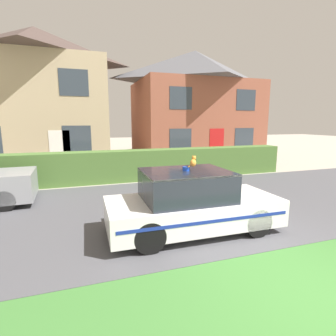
{
  "coord_description": "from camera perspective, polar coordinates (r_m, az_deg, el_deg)",
  "views": [
    {
      "loc": [
        -3.22,
        -2.55,
        2.53
      ],
      "look_at": [
        -0.57,
        5.35,
        1.05
      ],
      "focal_mm": 28.0,
      "sensor_mm": 36.0,
      "label": 1
    }
  ],
  "objects": [
    {
      "name": "road_strip",
      "position": [
        8.27,
        5.37,
        -7.73
      ],
      "size": [
        28.0,
        6.56,
        0.01
      ],
      "primitive_type": "cube",
      "color": "#4C4C51",
      "rests_on": "ground"
    },
    {
      "name": "wheelie_bin",
      "position": [
        12.3,
        -25.21,
        0.09
      ],
      "size": [
        0.68,
        0.79,
        1.2
      ],
      "rotation": [
        0.0,
        0.0,
        -0.21
      ],
      "color": "#474C8C",
      "rests_on": "ground"
    },
    {
      "name": "house_right",
      "position": [
        19.44,
        5.8,
        13.68
      ],
      "size": [
        8.5,
        6.3,
        7.39
      ],
      "color": "#93513D",
      "rests_on": "ground"
    },
    {
      "name": "police_car",
      "position": [
        6.1,
        5.01,
        -7.56
      ],
      "size": [
        3.97,
        1.75,
        1.53
      ],
      "rotation": [
        0.0,
        0.0,
        -0.02
      ],
      "color": "black",
      "rests_on": "road_strip"
    },
    {
      "name": "garden_hedge",
      "position": [
        11.52,
        -6.24,
        0.65
      ],
      "size": [
        13.95,
        0.89,
        1.31
      ],
      "primitive_type": "cube",
      "color": "#4C7233",
      "rests_on": "ground"
    },
    {
      "name": "lawn_verge",
      "position": [
        4.85,
        29.89,
        -22.79
      ],
      "size": [
        28.0,
        2.63,
        0.01
      ],
      "primitive_type": "cube",
      "color": "#3D7533",
      "rests_on": "ground"
    },
    {
      "name": "cat",
      "position": [
        5.87,
        5.52,
        1.29
      ],
      "size": [
        0.27,
        0.23,
        0.25
      ],
      "rotation": [
        0.0,
        0.0,
        0.94
      ],
      "color": "orange",
      "rests_on": "police_car"
    },
    {
      "name": "house_left",
      "position": [
        17.83,
        -26.29,
        13.8
      ],
      "size": [
        7.78,
        6.99,
        7.87
      ],
      "color": "tan",
      "rests_on": "ground"
    },
    {
      "name": "ground_plane",
      "position": [
        4.82,
        30.34,
        -23.06
      ],
      "size": [
        80.0,
        80.0,
        0.0
      ],
      "primitive_type": "plane",
      "color": "#A89E8E"
    }
  ]
}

